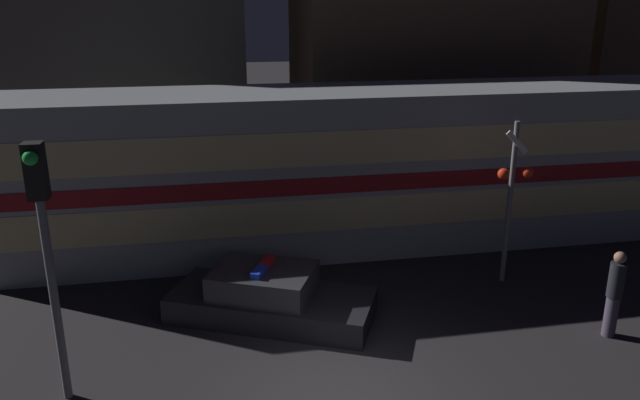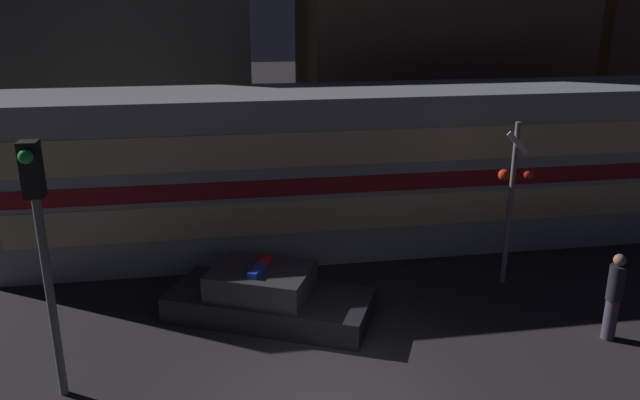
{
  "view_description": "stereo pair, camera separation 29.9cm",
  "coord_description": "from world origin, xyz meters",
  "views": [
    {
      "loc": [
        -1.99,
        -8.7,
        6.63
      ],
      "look_at": [
        0.71,
        5.46,
        1.94
      ],
      "focal_mm": 35.0,
      "sensor_mm": 36.0,
      "label": 1
    },
    {
      "loc": [
        -1.69,
        -8.76,
        6.63
      ],
      "look_at": [
        0.71,
        5.46,
        1.94
      ],
      "focal_mm": 35.0,
      "sensor_mm": 36.0,
      "label": 2
    }
  ],
  "objects": [
    {
      "name": "traffic_light_corner",
      "position": [
        -4.57,
        1.23,
        3.08
      ],
      "size": [
        0.3,
        0.46,
        4.53
      ],
      "color": "slate",
      "rests_on": "ground_plane"
    },
    {
      "name": "pedestrian",
      "position": [
        5.98,
        1.35,
        0.95
      ],
      "size": [
        0.31,
        0.31,
        1.86
      ],
      "color": "#3F384C",
      "rests_on": "ground_plane"
    },
    {
      "name": "building_center",
      "position": [
        6.87,
        15.0,
        5.32
      ],
      "size": [
        10.25,
        5.67,
        10.65
      ],
      "color": "brown",
      "rests_on": "ground_plane"
    },
    {
      "name": "police_car",
      "position": [
        -0.79,
        3.43,
        0.45
      ],
      "size": [
        4.7,
        3.47,
        1.24
      ],
      "rotation": [
        0.0,
        0.0,
        -0.44
      ],
      "color": "black",
      "rests_on": "ground_plane"
    },
    {
      "name": "train",
      "position": [
        2.16,
        7.48,
        2.16
      ],
      "size": [
        18.89,
        3.16,
        4.32
      ],
      "color": "#999EA5",
      "rests_on": "ground_plane"
    },
    {
      "name": "building_left",
      "position": [
        -4.64,
        16.56,
        5.19
      ],
      "size": [
        8.56,
        5.76,
        10.39
      ],
      "color": "#47423D",
      "rests_on": "ground_plane"
    },
    {
      "name": "crossing_signal_near",
      "position": [
        5.04,
        4.15,
        2.33
      ],
      "size": [
        0.86,
        0.34,
        3.96
      ],
      "color": "slate",
      "rests_on": "ground_plane"
    }
  ]
}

